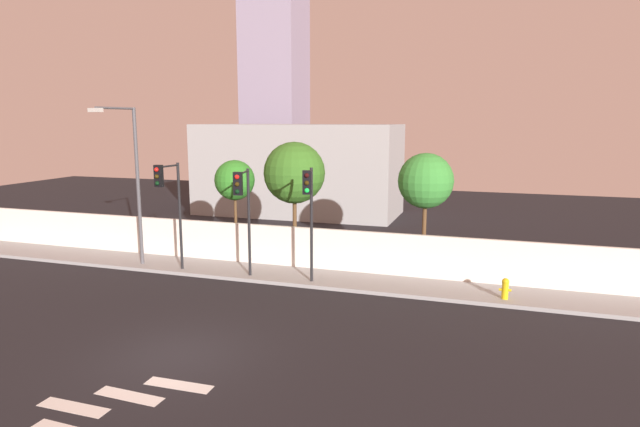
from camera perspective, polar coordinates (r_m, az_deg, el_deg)
The scene contains 14 objects.
ground_plane at distance 16.48m, azimuth -14.94°, elevation -14.23°, with size 80.00×80.00×0.00m, color black.
sidewalk at distance 23.31m, azimuth -3.92°, elevation -6.53°, with size 36.00×2.40×0.15m, color gray.
perimeter_wall at distance 24.22m, azimuth -2.81°, elevation -3.50°, with size 36.00×0.18×1.80m, color silver.
crosswalk_marking at distance 13.93m, azimuth -23.87°, elevation -19.46°, with size 3.55×4.75×0.01m.
traffic_light_left at distance 21.69m, azimuth -8.14°, elevation 1.39°, with size 0.54×1.77×4.53m.
traffic_light_center at distance 20.81m, azimuth -1.15°, elevation 1.29°, with size 0.49×1.44×4.64m.
traffic_light_right at distance 23.52m, azimuth -15.71°, elevation 2.01°, with size 0.35×1.57×4.69m.
street_lamp_curbside at distance 25.19m, azimuth -19.26°, elevation 4.08°, with size 0.62×2.39×7.04m.
fire_hydrant at distance 21.07m, azimuth 19.00°, elevation -7.44°, with size 0.44×0.26×0.78m.
roadside_tree_leftmost at distance 26.34m, azimuth -9.01°, elevation 3.47°, with size 1.94×1.94×4.76m.
roadside_tree_midleft at distance 25.05m, azimuth -2.73°, elevation 4.30°, with size 2.86×2.86×5.67m.
roadside_tree_midright at distance 23.63m, azimuth 11.12°, elevation 3.37°, with size 2.39×2.39×5.26m.
low_building_distant at distance 38.57m, azimuth -2.32°, elevation 4.68°, with size 14.19×6.00×6.36m, color #9F9F9F.
tower_on_skyline at distance 52.89m, azimuth -4.88°, elevation 20.06°, with size 5.25×5.00×32.14m, color gray.
Camera 1 is at (8.40, -12.54, 6.62)m, focal length 30.26 mm.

